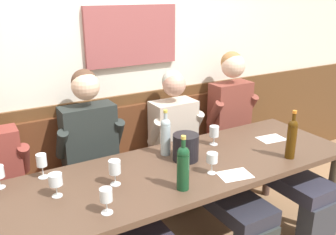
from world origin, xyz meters
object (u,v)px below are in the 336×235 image
at_px(dining_table, 175,178).
at_px(wine_bottle_amber_mid, 292,137).
at_px(wine_glass_center_rear, 106,196).
at_px(ice_bucket, 186,147).
at_px(wine_glass_center_front, 56,181).
at_px(wine_bottle_clear_water, 183,166).
at_px(wine_glass_by_bottle, 115,168).
at_px(person_left_seat, 253,135).
at_px(wine_glass_near_bucket, 214,132).
at_px(wall_bench, 133,185).
at_px(wine_bottle_green_tall, 166,135).
at_px(person_right_seat, 196,156).
at_px(person_center_right_seat, 107,175).
at_px(wine_glass_mid_left, 212,159).
at_px(wine_glass_mid_right, 42,162).

height_order(dining_table, wine_bottle_amber_mid, wine_bottle_amber_mid).
bearing_deg(wine_glass_center_rear, wine_bottle_amber_mid, -0.27).
bearing_deg(ice_bucket, wine_glass_center_front, -177.74).
height_order(wine_bottle_amber_mid, wine_glass_center_rear, wine_bottle_amber_mid).
height_order(wine_bottle_amber_mid, wine_bottle_clear_water, wine_bottle_amber_mid).
bearing_deg(wine_bottle_amber_mid, wine_glass_by_bottle, 167.62).
bearing_deg(wine_glass_center_front, wine_bottle_clear_water, -23.67).
relative_size(person_left_seat, wine_glass_near_bucket, 8.98).
height_order(wall_bench, wine_glass_center_rear, wall_bench).
height_order(wine_glass_by_bottle, wine_glass_near_bucket, wine_glass_by_bottle).
bearing_deg(wine_bottle_green_tall, person_right_seat, 16.41).
bearing_deg(person_left_seat, wine_bottle_clear_water, -152.06).
bearing_deg(person_right_seat, wine_bottle_clear_water, -130.38).
distance_m(person_right_seat, wine_glass_center_rear, 1.17).
relative_size(person_center_right_seat, person_left_seat, 0.99).
bearing_deg(wine_glass_mid_left, wine_bottle_amber_mid, -8.04).
relative_size(person_right_seat, wine_glass_center_rear, 8.69).
distance_m(wine_glass_by_bottle, wine_glass_center_front, 0.35).
xyz_separation_m(ice_bucket, wine_glass_mid_left, (0.03, -0.26, 0.01)).
xyz_separation_m(person_right_seat, wine_bottle_clear_water, (-0.49, -0.58, 0.29)).
xyz_separation_m(dining_table, wine_glass_by_bottle, (-0.43, 0.00, 0.19)).
bearing_deg(person_right_seat, wall_bench, 137.18).
bearing_deg(person_right_seat, wine_glass_center_rear, -148.99).
relative_size(wine_bottle_amber_mid, wine_glass_by_bottle, 2.19).
height_order(wine_glass_near_bucket, wine_glass_center_rear, wine_glass_near_bucket).
relative_size(ice_bucket, wine_glass_mid_left, 1.31).
xyz_separation_m(wine_bottle_amber_mid, wine_glass_center_rear, (-1.38, 0.01, -0.05)).
distance_m(person_center_right_seat, wine_glass_mid_right, 0.48).
bearing_deg(wine_bottle_clear_water, wine_bottle_amber_mid, -1.02).
bearing_deg(wine_glass_center_rear, wine_glass_center_front, 121.67).
relative_size(wine_bottle_clear_water, wine_glass_center_rear, 2.35).
xyz_separation_m(person_center_right_seat, wine_glass_near_bucket, (0.83, -0.13, 0.21)).
bearing_deg(wine_bottle_green_tall, wine_glass_by_bottle, -154.88).
bearing_deg(wine_glass_mid_right, wine_glass_center_rear, -70.31).
height_order(ice_bucket, wine_glass_by_bottle, ice_bucket).
xyz_separation_m(wall_bench, wine_bottle_clear_water, (-0.10, -0.95, 0.61)).
distance_m(wine_bottle_clear_water, wine_glass_near_bucket, 0.72).
bearing_deg(wine_glass_by_bottle, dining_table, -0.36).
relative_size(wine_bottle_green_tall, wine_glass_center_rear, 2.31).
xyz_separation_m(wall_bench, wine_glass_center_front, (-0.77, -0.65, 0.56)).
height_order(person_right_seat, wine_glass_near_bucket, person_right_seat).
distance_m(wine_bottle_clear_water, wine_bottle_green_tall, 0.50).
height_order(wine_glass_mid_left, wine_glass_center_front, wine_glass_mid_left).
xyz_separation_m(person_center_right_seat, person_right_seat, (0.76, -0.00, -0.03)).
distance_m(wine_bottle_amber_mid, wine_glass_by_bottle, 1.25).
xyz_separation_m(wine_glass_center_rear, wine_glass_center_front, (-0.19, 0.30, -0.00)).
relative_size(person_left_seat, wine_glass_center_rear, 9.25).
bearing_deg(wine_glass_center_front, wine_glass_by_bottle, -7.23).
distance_m(wine_bottle_green_tall, wine_glass_center_front, 0.85).
relative_size(wine_bottle_amber_mid, wine_glass_center_rear, 2.41).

